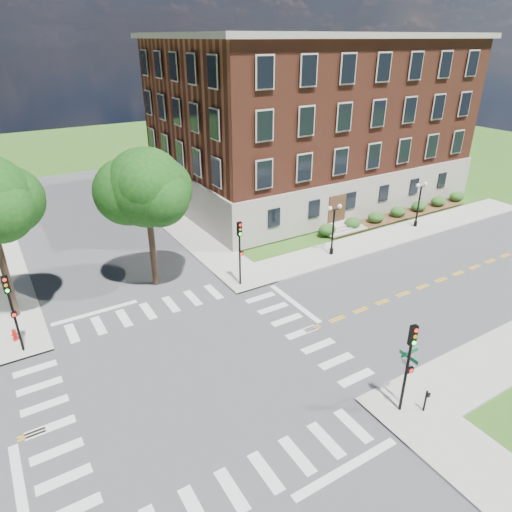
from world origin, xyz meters
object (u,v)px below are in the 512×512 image
traffic_signal_nw (11,304)px  twin_lamp_east (419,202)px  twin_lamp_west (333,227)px  traffic_signal_se (409,358)px  traffic_signal_ne (240,245)px  fire_hydrant (15,335)px  street_sign_pole (407,367)px  push_button_post (426,400)px

traffic_signal_nw → twin_lamp_east: 34.09m
twin_lamp_west → twin_lamp_east: bearing=3.2°
traffic_signal_se → traffic_signal_ne: 14.72m
twin_lamp_east → traffic_signal_ne: bearing=-176.7°
traffic_signal_ne → fire_hydrant: size_ratio=6.40×
traffic_signal_ne → fire_hydrant: 14.95m
street_sign_pole → fire_hydrant: bearing=135.1°
fire_hydrant → traffic_signal_ne: bearing=-4.1°
traffic_signal_se → push_button_post: 2.64m
traffic_signal_ne → street_sign_pole: size_ratio=1.55×
traffic_signal_nw → push_button_post: traffic_signal_nw is taller
street_sign_pole → fire_hydrant: size_ratio=4.13×
street_sign_pole → push_button_post: (0.50, -0.97, -1.51)m
traffic_signal_se → twin_lamp_west: traffic_signal_se is taller
twin_lamp_west → fire_hydrant: bearing=178.7°
push_button_post → street_sign_pole: bearing=117.3°
twin_lamp_west → fire_hydrant: twin_lamp_west is taller
twin_lamp_east → push_button_post: bearing=-137.9°
traffic_signal_se → traffic_signal_nw: bearing=135.8°
traffic_signal_nw → fire_hydrant: bearing=100.8°
street_sign_pole → fire_hydrant: (-15.52, 15.46, -1.84)m
traffic_signal_ne → push_button_post: (1.36, -15.37, -2.39)m
twin_lamp_west → fire_hydrant: size_ratio=5.64×
traffic_signal_nw → twin_lamp_east: size_ratio=1.13×
traffic_signal_se → traffic_signal_ne: bearing=91.8°
traffic_signal_nw → traffic_signal_se: bearing=-44.2°
twin_lamp_east → street_sign_pole: size_ratio=1.36×
fire_hydrant → twin_lamp_east: bearing=0.1°
traffic_signal_ne → traffic_signal_nw: 14.41m
twin_lamp_west → traffic_signal_ne: bearing=-176.7°
fire_hydrant → traffic_signal_nw: bearing=-79.2°
traffic_signal_nw → fire_hydrant: 3.04m
traffic_signal_nw → twin_lamp_west: traffic_signal_nw is taller
traffic_signal_nw → fire_hydrant: size_ratio=6.40×
traffic_signal_nw → twin_lamp_east: traffic_signal_nw is taller
twin_lamp_west → fire_hydrant: (-23.56, 0.54, -2.06)m
traffic_signal_se → street_sign_pole: bearing=37.8°
twin_lamp_west → twin_lamp_east: same height
twin_lamp_west → twin_lamp_east: 10.76m
street_sign_pole → push_button_post: street_sign_pole is taller
traffic_signal_nw → street_sign_pole: size_ratio=1.55×
push_button_post → fire_hydrant: size_ratio=1.60×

